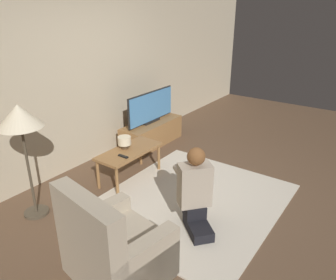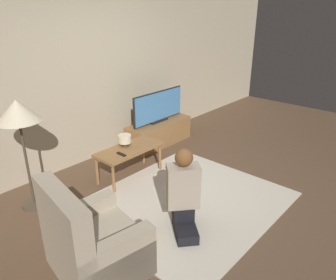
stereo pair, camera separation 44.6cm
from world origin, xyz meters
TOP-DOWN VIEW (x-y plane):
  - ground_plane at (0.00, 0.00)m, footprint 10.00×10.00m
  - wall_back at (0.00, 1.93)m, footprint 10.00×0.06m
  - rug at (0.00, 0.00)m, footprint 2.24×1.99m
  - tv_stand at (1.11, 1.51)m, footprint 1.21×0.44m
  - tv at (1.11, 1.51)m, footprint 1.12×0.08m
  - coffee_table at (-0.03, 0.99)m, footprint 0.95×0.42m
  - floor_lamp at (-1.28, 1.34)m, footprint 0.47×0.47m
  - armchair at (-1.43, -0.07)m, footprint 0.84×0.90m
  - person_kneeling at (-0.40, -0.26)m, footprint 0.68×0.74m
  - table_lamp at (-0.03, 1.08)m, footprint 0.18×0.18m
  - remote at (-0.24, 0.91)m, footprint 0.04×0.15m

SIDE VIEW (x-z plane):
  - ground_plane at x=0.00m, z-range 0.00..0.00m
  - rug at x=0.00m, z-range 0.00..0.02m
  - tv_stand at x=1.11m, z-range 0.00..0.40m
  - armchair at x=-1.43m, z-range -0.17..0.75m
  - coffee_table at x=-0.03m, z-range 0.17..0.61m
  - remote at x=-0.24m, z-range 0.44..0.46m
  - person_kneeling at x=-0.40m, z-range 0.01..0.92m
  - table_lamp at x=-0.03m, z-range 0.46..0.63m
  - tv at x=1.11m, z-range 0.40..0.93m
  - floor_lamp at x=-1.28m, z-range 0.48..1.80m
  - wall_back at x=0.00m, z-range 0.00..2.60m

